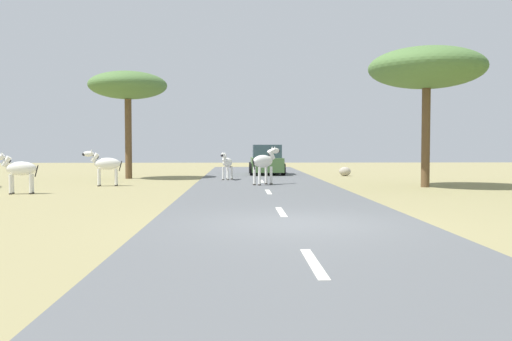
{
  "coord_description": "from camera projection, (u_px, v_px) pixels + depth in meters",
  "views": [
    {
      "loc": [
        -1.23,
        -11.58,
        1.7
      ],
      "look_at": [
        -0.67,
        6.69,
        0.89
      ],
      "focal_mm": 38.18,
      "sensor_mm": 36.0,
      "label": 1
    }
  ],
  "objects": [
    {
      "name": "zebra_4",
      "position": [
        105.0,
        164.0,
        23.23
      ],
      "size": [
        1.66,
        0.58,
        1.57
      ],
      "rotation": [
        0.0,
        0.0,
        1.71
      ],
      "color": "silver",
      "rests_on": "ground_plane"
    },
    {
      "name": "rock_1",
      "position": [
        345.0,
        171.0,
        31.13
      ],
      "size": [
        0.66,
        0.5,
        0.52
      ],
      "primitive_type": "ellipsoid",
      "color": "#A89E8C",
      "rests_on": "ground_plane"
    },
    {
      "name": "zebra_1",
      "position": [
        264.0,
        162.0,
        23.3
      ],
      "size": [
        1.39,
        1.41,
        1.66
      ],
      "rotation": [
        0.0,
        0.0,
        5.51
      ],
      "color": "silver",
      "rests_on": "road"
    },
    {
      "name": "lane_markings",
      "position": [
        293.0,
        230.0,
        10.67
      ],
      "size": [
        0.16,
        56.0,
        0.01
      ],
      "color": "silver",
      "rests_on": "road"
    },
    {
      "name": "ground_plane",
      "position": [
        297.0,
        225.0,
        11.67
      ],
      "size": [
        90.0,
        90.0,
        0.0
      ],
      "primitive_type": "plane",
      "color": "#8E8456"
    },
    {
      "name": "car_0",
      "position": [
        266.0,
        161.0,
        32.12
      ],
      "size": [
        2.03,
        4.35,
        1.74
      ],
      "rotation": [
        0.0,
        0.0,
        -0.0
      ],
      "color": "#476B38",
      "rests_on": "road"
    },
    {
      "name": "road",
      "position": [
        288.0,
        224.0,
        11.67
      ],
      "size": [
        6.0,
        64.0,
        0.05
      ],
      "primitive_type": "cube",
      "color": "#56595B",
      "rests_on": "ground_plane"
    },
    {
      "name": "tree_2",
      "position": [
        128.0,
        86.0,
        28.39
      ],
      "size": [
        4.07,
        4.07,
        5.6
      ],
      "color": "brown",
      "rests_on": "ground_plane"
    },
    {
      "name": "zebra_0",
      "position": [
        227.0,
        163.0,
        26.79
      ],
      "size": [
        0.66,
        1.44,
        1.4
      ],
      "rotation": [
        0.0,
        0.0,
        2.85
      ],
      "color": "silver",
      "rests_on": "road"
    },
    {
      "name": "zebra_2",
      "position": [
        19.0,
        169.0,
        19.32
      ],
      "size": [
        1.59,
        0.54,
        1.5
      ],
      "rotation": [
        0.0,
        0.0,
        1.69
      ],
      "color": "silver",
      "rests_on": "ground_plane"
    },
    {
      "name": "tree_3",
      "position": [
        427.0,
        69.0,
        22.45
      ],
      "size": [
        4.78,
        4.78,
        5.77
      ],
      "color": "brown",
      "rests_on": "ground_plane"
    }
  ]
}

